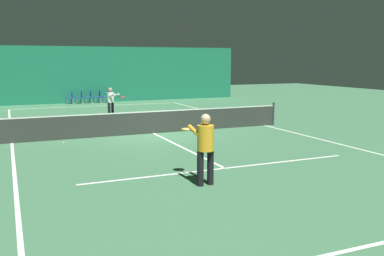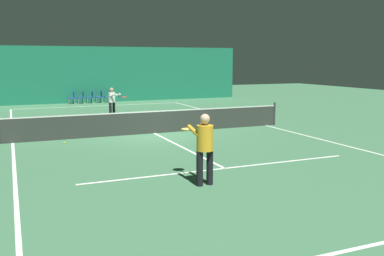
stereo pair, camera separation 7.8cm
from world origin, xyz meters
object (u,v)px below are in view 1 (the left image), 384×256
object	(u,v)px
courtside_chair_0	(71,97)
courtside_chair_1	(80,97)
player_near	(205,144)
courtside_chair_3	(98,96)
tennis_net	(153,121)
courtside_chair_4	(107,96)
tennis_ball	(63,143)
courtside_chair_2	(89,96)
player_far	(111,100)

from	to	relation	value
courtside_chair_0	courtside_chair_1	distance (m)	0.64
player_near	courtside_chair_3	distance (m)	21.63
tennis_net	player_near	world-z (taller)	player_near
courtside_chair_4	tennis_ball	xyz separation A→B (m)	(-4.85, -14.80, -0.45)
tennis_net	courtside_chair_0	distance (m)	14.01
player_near	courtside_chair_1	bearing A→B (deg)	-3.09
player_near	courtside_chair_0	size ratio (longest dim) A/B	2.10
tennis_net	courtside_chair_2	xyz separation A→B (m)	(-0.19, 13.93, -0.03)
player_near	courtside_chair_3	bearing A→B (deg)	-6.50
player_near	player_far	size ratio (longest dim) A/B	1.12
courtside_chair_2	courtside_chair_4	size ratio (longest dim) A/B	1.00
courtside_chair_3	courtside_chair_4	world-z (taller)	same
tennis_net	player_near	xyz separation A→B (m)	(-1.21, -7.63, 0.52)
courtside_chair_0	courtside_chair_3	distance (m)	1.93
courtside_chair_0	courtside_chair_2	bearing A→B (deg)	90.00
player_far	tennis_ball	world-z (taller)	player_far
courtside_chair_1	courtside_chair_2	bearing A→B (deg)	90.00
courtside_chair_1	courtside_chair_2	world-z (taller)	same
tennis_net	courtside_chair_3	size ratio (longest dim) A/B	14.29
courtside_chair_2	tennis_ball	xyz separation A→B (m)	(-3.57, -14.80, -0.45)
player_far	player_near	bearing A→B (deg)	-32.33
player_far	tennis_ball	xyz separation A→B (m)	(-3.37, -6.93, -0.88)
player_far	courtside_chair_4	world-z (taller)	player_far
courtside_chair_3	courtside_chair_1	bearing A→B (deg)	-90.00
tennis_ball	player_near	bearing A→B (deg)	-69.39
tennis_net	courtside_chair_3	xyz separation A→B (m)	(0.45, 13.93, -0.03)
tennis_net	courtside_chair_0	bearing A→B (deg)	96.05
tennis_net	courtside_chair_1	size ratio (longest dim) A/B	14.29
courtside_chair_3	player_near	bearing A→B (deg)	-4.42
player_near	courtside_chair_0	xyz separation A→B (m)	(-0.26, 21.56, -0.54)
courtside_chair_0	courtside_chair_4	distance (m)	2.57
tennis_net	courtside_chair_0	world-z (taller)	tennis_net
tennis_net	courtside_chair_1	bearing A→B (deg)	93.42
tennis_net	courtside_chair_1	distance (m)	13.95
player_far	courtside_chair_4	xyz separation A→B (m)	(1.48, 7.87, -0.43)
player_near	courtside_chair_1	size ratio (longest dim) A/B	2.10
player_near	courtside_chair_3	world-z (taller)	player_near
courtside_chair_2	tennis_net	bearing A→B (deg)	0.78
tennis_net	courtside_chair_3	distance (m)	13.94
courtside_chair_0	courtside_chair_3	xyz separation A→B (m)	(1.93, 0.00, 0.00)
tennis_net	player_near	size ratio (longest dim) A/B	6.80
player_near	tennis_ball	size ratio (longest dim) A/B	26.74
courtside_chair_3	courtside_chair_4	xyz separation A→B (m)	(0.64, 0.00, 0.00)
tennis_ball	player_far	bearing A→B (deg)	64.05
player_far	courtside_chair_3	bearing A→B (deg)	145.02
tennis_net	player_near	distance (m)	7.75
courtside_chair_1	courtside_chair_4	distance (m)	1.93
courtside_chair_0	courtside_chair_2	world-z (taller)	same
courtside_chair_0	tennis_net	bearing A→B (deg)	6.05
player_near	tennis_ball	distance (m)	7.29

